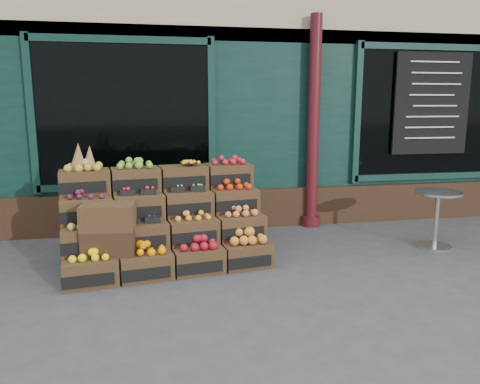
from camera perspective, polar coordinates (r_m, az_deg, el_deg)
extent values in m
plane|color=#3D3D40|center=(5.32, 3.60, -10.38)|extent=(60.00, 60.00, 0.00)
cube|color=black|center=(10.08, -3.82, 13.57)|extent=(12.00, 6.00, 4.80)
cube|color=black|center=(7.17, -0.78, 7.49)|extent=(12.00, 0.12, 3.00)
cube|color=#332114|center=(7.27, -0.66, -2.03)|extent=(12.00, 0.18, 0.60)
cube|color=black|center=(6.98, -13.89, 9.14)|extent=(2.40, 0.06, 2.00)
cube|color=black|center=(8.28, 21.97, 8.90)|extent=(2.40, 0.06, 2.00)
cylinder|color=#491115|center=(7.28, 8.95, 8.20)|extent=(0.18, 0.18, 3.20)
cube|color=black|center=(8.21, 22.35, 9.91)|extent=(1.30, 0.04, 1.60)
cube|color=#442E1A|center=(5.33, -17.75, -9.20)|extent=(0.62, 0.47, 0.28)
cube|color=black|center=(5.14, -17.68, -10.28)|extent=(0.52, 0.09, 0.13)
cube|color=yellow|center=(5.27, -17.87, -7.28)|extent=(0.49, 0.36, 0.09)
cube|color=#442E1A|center=(5.36, -11.35, -8.75)|extent=(0.62, 0.47, 0.28)
cube|color=black|center=(5.18, -11.03, -9.81)|extent=(0.52, 0.09, 0.13)
cube|color=#FF9200|center=(5.30, -11.43, -6.79)|extent=(0.49, 0.36, 0.10)
cube|color=#442E1A|center=(5.46, -5.13, -8.21)|extent=(0.62, 0.47, 0.28)
cube|color=black|center=(5.28, -4.58, -9.22)|extent=(0.52, 0.09, 0.13)
cube|color=maroon|center=(5.40, -5.17, -6.24)|extent=(0.49, 0.36, 0.11)
cube|color=#442E1A|center=(5.62, 0.79, -7.61)|extent=(0.62, 0.47, 0.28)
cube|color=black|center=(5.44, 1.54, -8.56)|extent=(0.52, 0.09, 0.13)
cube|color=orange|center=(5.56, 0.79, -5.57)|extent=(0.49, 0.36, 0.13)
cube|color=#442E1A|center=(5.47, -17.98, -5.55)|extent=(0.62, 0.47, 0.28)
cube|color=black|center=(5.28, -17.92, -6.47)|extent=(0.52, 0.09, 0.13)
cube|color=tan|center=(5.42, -18.10, -3.62)|extent=(0.49, 0.36, 0.10)
cube|color=#442E1A|center=(5.51, -11.80, -5.14)|extent=(0.62, 0.47, 0.28)
cube|color=black|center=(5.31, -11.50, -6.04)|extent=(0.52, 0.09, 0.13)
cube|color=#1F1F45|center=(5.46, -11.86, -3.54)|extent=(0.49, 0.36, 0.03)
cube|color=#442E1A|center=(5.60, -5.77, -4.69)|extent=(0.62, 0.47, 0.28)
cube|color=black|center=(5.41, -5.26, -5.55)|extent=(0.52, 0.09, 0.13)
cube|color=orange|center=(5.56, -5.80, -2.89)|extent=(0.49, 0.36, 0.08)
cube|color=#442E1A|center=(5.76, -0.01, -4.20)|extent=(0.62, 0.47, 0.28)
cube|color=black|center=(5.57, 0.69, -5.02)|extent=(0.52, 0.09, 0.13)
cube|color=#E37D44|center=(5.71, -0.01, -2.38)|extent=(0.49, 0.36, 0.09)
cube|color=#442E1A|center=(5.64, -18.19, -2.10)|extent=(0.62, 0.47, 0.28)
cube|color=black|center=(5.44, -18.14, -2.87)|extent=(0.52, 0.09, 0.13)
cube|color=#511531|center=(5.60, -18.30, -0.32)|extent=(0.49, 0.36, 0.07)
cube|color=#442E1A|center=(5.67, -12.21, -1.72)|extent=(0.62, 0.47, 0.28)
cube|color=black|center=(5.47, -11.94, -2.48)|extent=(0.52, 0.09, 0.13)
cube|color=red|center=(5.64, -12.28, -0.12)|extent=(0.49, 0.36, 0.04)
cube|color=#442E1A|center=(5.76, -6.36, -1.34)|extent=(0.62, 0.47, 0.28)
cube|color=black|center=(5.57, -5.89, -2.06)|extent=(0.52, 0.09, 0.13)
cube|color=#80B950|center=(5.73, -6.40, 0.21)|extent=(0.49, 0.36, 0.03)
cube|color=#442E1A|center=(5.91, -0.76, -0.96)|extent=(0.62, 0.47, 0.28)
cube|color=black|center=(5.72, -0.11, -1.65)|extent=(0.52, 0.09, 0.13)
cube|color=red|center=(5.88, -0.76, 0.86)|extent=(0.49, 0.36, 0.10)
cube|color=#442E1A|center=(5.82, -18.39, 1.14)|extent=(0.62, 0.47, 0.28)
cube|color=black|center=(5.62, -18.35, 0.52)|extent=(0.52, 0.09, 0.13)
cube|color=gold|center=(5.79, -18.51, 3.00)|extent=(0.49, 0.36, 0.10)
cube|color=#442E1A|center=(5.85, -12.60, 1.49)|extent=(0.62, 0.47, 0.28)
cube|color=black|center=(5.65, -12.35, 0.88)|extent=(0.52, 0.09, 0.13)
cube|color=#69AC2E|center=(5.82, -12.68, 3.34)|extent=(0.49, 0.36, 0.10)
cube|color=#442E1A|center=(5.94, -6.92, 1.82)|extent=(0.62, 0.47, 0.28)
cube|color=black|center=(5.74, -6.48, 1.22)|extent=(0.52, 0.09, 0.13)
cube|color=gold|center=(5.91, -6.96, 3.60)|extent=(0.49, 0.36, 0.09)
cube|color=#442E1A|center=(6.09, -1.47, 2.11)|extent=(0.62, 0.47, 0.28)
cube|color=black|center=(5.89, -0.86, 1.54)|extent=(0.52, 0.09, 0.13)
cube|color=#A41E28|center=(6.06, -1.47, 3.83)|extent=(0.49, 0.36, 0.08)
cube|color=#332114|center=(5.63, -8.67, -7.71)|extent=(2.38, 0.71, 0.28)
cube|color=#332114|center=(5.81, -9.13, -5.65)|extent=(2.38, 0.71, 0.57)
cube|color=#332114|center=(6.01, -9.57, -3.72)|extent=(2.38, 0.71, 0.85)
cone|color=olive|center=(5.79, -19.12, 4.12)|extent=(0.20, 0.20, 0.33)
cone|color=olive|center=(5.82, -17.87, 4.01)|extent=(0.18, 0.18, 0.28)
cube|color=#442E1A|center=(5.45, -15.46, -8.63)|extent=(0.60, 0.44, 0.28)
cube|color=#332114|center=(5.37, -15.62, -5.80)|extent=(0.60, 0.44, 0.28)
cube|color=#442E1A|center=(5.29, -15.77, -2.88)|extent=(0.60, 0.44, 0.28)
cylinder|color=silver|center=(6.87, 22.57, -6.13)|extent=(0.45, 0.45, 0.03)
cylinder|color=silver|center=(6.77, 22.80, -3.20)|extent=(0.06, 0.06, 0.73)
cylinder|color=silver|center=(6.70, 23.03, -0.06)|extent=(0.61, 0.61, 0.03)
imported|color=#1C6223|center=(7.69, -10.92, 3.00)|extent=(0.75, 0.59, 1.79)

